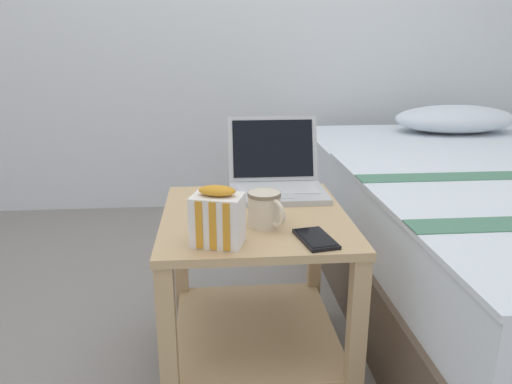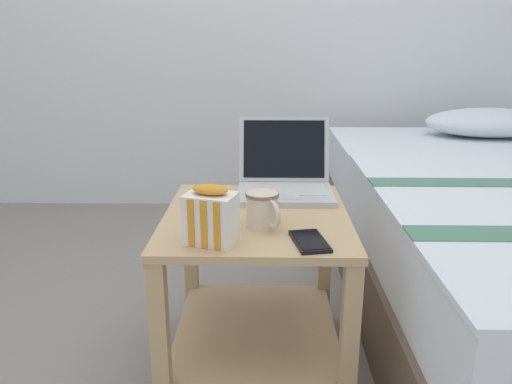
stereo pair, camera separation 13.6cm
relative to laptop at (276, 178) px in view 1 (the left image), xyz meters
name	(u,v)px [view 1 (the left image)]	position (x,y,z in m)	size (l,w,h in m)	color
ground_plane	(255,365)	(-0.09, -0.21, -0.55)	(8.00, 8.00, 0.00)	gray
bedside_table	(255,271)	(-0.09, -0.21, -0.23)	(0.53, 0.59, 0.51)	tan
laptop	(276,178)	(0.00, 0.00, 0.00)	(0.30, 0.30, 0.23)	#B7BABC
mug_front_left	(265,208)	(-0.07, -0.31, 0.01)	(0.09, 0.12, 0.09)	beige
snack_bag	(218,218)	(-0.20, -0.42, 0.02)	(0.14, 0.12, 0.15)	white
cell_phone	(316,239)	(0.05, -0.42, -0.04)	(0.10, 0.15, 0.01)	black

